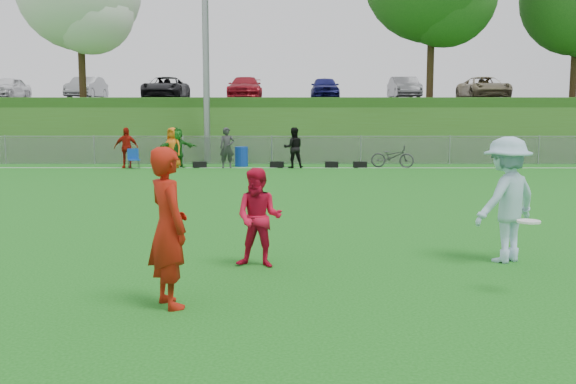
{
  "coord_description": "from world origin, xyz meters",
  "views": [
    {
      "loc": [
        0.82,
        -8.82,
        2.34
      ],
      "look_at": [
        0.79,
        0.5,
        1.17
      ],
      "focal_mm": 40.0,
      "sensor_mm": 36.0,
      "label": 1
    }
  ],
  "objects_px": {
    "player_red_center": "(259,218)",
    "bicycle": "(392,156)",
    "frisbee": "(529,221)",
    "player_red_left": "(168,227)",
    "recycling_bin": "(241,157)",
    "player_blue": "(506,200)"
  },
  "relations": [
    {
      "from": "bicycle",
      "to": "player_red_center",
      "type": "bearing_deg",
      "value": -179.87
    },
    {
      "from": "frisbee",
      "to": "bicycle",
      "type": "relative_size",
      "value": 0.16
    },
    {
      "from": "player_red_left",
      "to": "player_red_center",
      "type": "xyz_separation_m",
      "value": [
        0.99,
        1.99,
        -0.21
      ]
    },
    {
      "from": "player_red_left",
      "to": "player_red_center",
      "type": "bearing_deg",
      "value": -58.39
    },
    {
      "from": "bicycle",
      "to": "frisbee",
      "type": "bearing_deg",
      "value": -168.42
    },
    {
      "from": "player_red_left",
      "to": "player_red_center",
      "type": "height_order",
      "value": "player_red_left"
    },
    {
      "from": "player_red_left",
      "to": "bicycle",
      "type": "bearing_deg",
      "value": -48.55
    },
    {
      "from": "player_blue",
      "to": "frisbee",
      "type": "relative_size",
      "value": 6.62
    },
    {
      "from": "player_red_center",
      "to": "bicycle",
      "type": "relative_size",
      "value": 0.83
    },
    {
      "from": "recycling_bin",
      "to": "player_red_center",
      "type": "bearing_deg",
      "value": -84.85
    },
    {
      "from": "player_red_center",
      "to": "bicycle",
      "type": "height_order",
      "value": "player_red_center"
    },
    {
      "from": "bicycle",
      "to": "player_blue",
      "type": "bearing_deg",
      "value": -167.72
    },
    {
      "from": "player_blue",
      "to": "player_red_center",
      "type": "bearing_deg",
      "value": -29.97
    },
    {
      "from": "player_blue",
      "to": "frisbee",
      "type": "height_order",
      "value": "player_blue"
    },
    {
      "from": "player_red_center",
      "to": "frisbee",
      "type": "height_order",
      "value": "player_red_center"
    },
    {
      "from": "frisbee",
      "to": "player_red_center",
      "type": "bearing_deg",
      "value": 157.02
    },
    {
      "from": "player_red_center",
      "to": "recycling_bin",
      "type": "xyz_separation_m",
      "value": [
        -1.63,
        18.1,
        -0.33
      ]
    },
    {
      "from": "player_red_left",
      "to": "recycling_bin",
      "type": "relative_size",
      "value": 2.29
    },
    {
      "from": "recycling_bin",
      "to": "player_blue",
      "type": "bearing_deg",
      "value": -72.86
    },
    {
      "from": "player_red_center",
      "to": "recycling_bin",
      "type": "bearing_deg",
      "value": 106.59
    },
    {
      "from": "player_red_center",
      "to": "frisbee",
      "type": "bearing_deg",
      "value": -11.54
    },
    {
      "from": "player_red_center",
      "to": "recycling_bin",
      "type": "relative_size",
      "value": 1.78
    }
  ]
}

